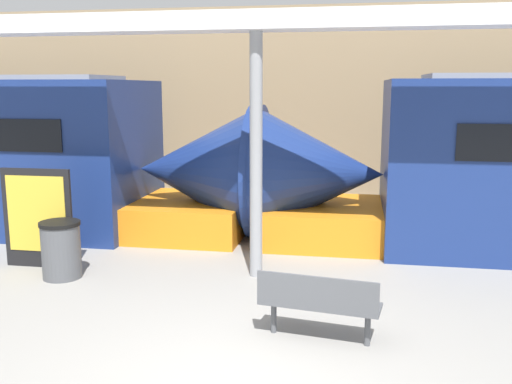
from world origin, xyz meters
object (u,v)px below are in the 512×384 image
object	(u,v)px
trash_bin	(61,250)
support_column_near	(256,158)
bench_near	(318,301)
poster_board	(38,218)

from	to	relation	value
trash_bin	support_column_near	bearing A→B (deg)	11.81
bench_near	poster_board	distance (m)	5.20
bench_near	support_column_near	bearing A→B (deg)	125.49
poster_board	support_column_near	world-z (taller)	support_column_near
bench_near	trash_bin	world-z (taller)	trash_bin
trash_bin	support_column_near	distance (m)	3.38
trash_bin	poster_board	world-z (taller)	poster_board
trash_bin	poster_board	xyz separation A→B (m)	(-0.63, 0.44, 0.38)
trash_bin	poster_board	distance (m)	0.86
poster_board	support_column_near	size ratio (longest dim) A/B	0.44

